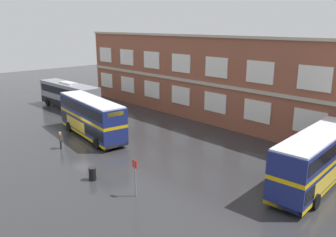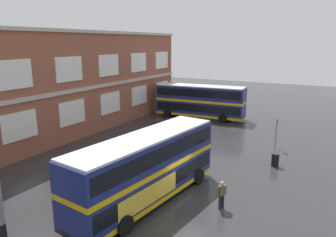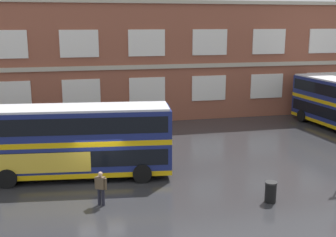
{
  "view_description": "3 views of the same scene",
  "coord_description": "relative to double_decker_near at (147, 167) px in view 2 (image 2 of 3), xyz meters",
  "views": [
    {
      "loc": [
        29.64,
        -16.44,
        11.55
      ],
      "look_at": [
        8.27,
        3.53,
        3.52
      ],
      "focal_mm": 36.77,
      "sensor_mm": 36.0,
      "label": 1
    },
    {
      "loc": [
        -15.94,
        -8.0,
        9.29
      ],
      "look_at": [
        7.68,
        5.09,
        2.76
      ],
      "focal_mm": 33.87,
      "sensor_mm": 36.0,
      "label": 2
    },
    {
      "loc": [
        -1.16,
        -21.89,
        8.61
      ],
      "look_at": [
        4.65,
        3.84,
        2.59
      ],
      "focal_mm": 45.28,
      "sensor_mm": 36.0,
      "label": 3
    }
  ],
  "objects": [
    {
      "name": "station_litter_bin",
      "position": [
        9.38,
        -5.63,
        -1.63
      ],
      "size": [
        0.6,
        0.6,
        1.03
      ],
      "color": "black",
      "rests_on": "ground"
    },
    {
      "name": "ground_plane",
      "position": [
        1.39,
        0.51,
        -2.15
      ],
      "size": [
        120.0,
        120.0,
        0.0
      ],
      "primitive_type": "plane",
      "color": "#2B2B2D"
    },
    {
      "name": "double_decker_near",
      "position": [
        0.0,
        0.0,
        0.0
      ],
      "size": [
        11.22,
        3.84,
        4.07
      ],
      "color": "navy",
      "rests_on": "ground"
    },
    {
      "name": "bus_stand_flag",
      "position": [
        13.7,
        -4.82,
        -0.51
      ],
      "size": [
        0.44,
        0.1,
        2.7
      ],
      "color": "slate",
      "rests_on": "ground"
    },
    {
      "name": "double_decker_middle",
      "position": [
        21.4,
        5.85,
        0.0
      ],
      "size": [
        3.53,
        11.17,
        4.07
      ],
      "color": "navy",
      "rests_on": "ground"
    },
    {
      "name": "brick_terminal_building",
      "position": [
        3.67,
        16.48,
        2.92
      ],
      "size": [
        44.84,
        8.19,
        10.43
      ],
      "color": "brown",
      "rests_on": "ground"
    },
    {
      "name": "waiting_passenger",
      "position": [
        1.27,
        -4.2,
        -1.22
      ],
      "size": [
        0.6,
        0.42,
        1.7
      ],
      "color": "black",
      "rests_on": "ground"
    }
  ]
}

